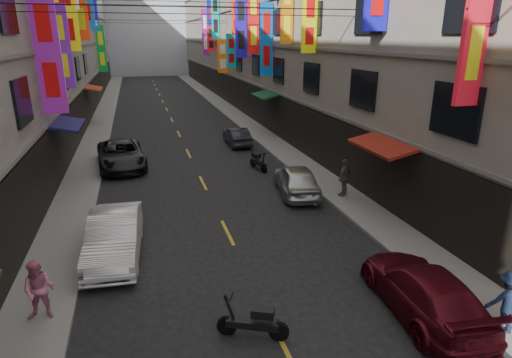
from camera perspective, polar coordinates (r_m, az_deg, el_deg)
sidewalk_left at (r=39.24m, az=-19.97°, el=7.08°), size 2.00×90.00×0.12m
sidewalk_right at (r=40.12m, az=-2.51°, el=8.39°), size 2.00×90.00×0.12m
building_row_left at (r=39.62m, az=-30.72°, el=19.56°), size 10.14×90.00×19.00m
building_row_right at (r=41.35m, az=6.02°, el=21.72°), size 10.14×90.00×19.00m
haze_block at (r=88.63m, az=-14.60°, el=20.45°), size 18.00×8.00×22.00m
shop_signage at (r=32.29m, az=-11.24°, el=21.61°), size 14.00×55.00×11.66m
street_awnings at (r=22.91m, az=-11.29°, el=7.90°), size 13.99×35.20×0.41m
overhead_cables at (r=26.71m, az=-10.00°, el=21.93°), size 14.00×38.04×1.24m
lane_markings at (r=36.30m, az=-10.74°, el=6.93°), size 0.12×80.20×0.01m
scooter_crossing at (r=11.00m, az=-0.28°, el=-18.53°), size 1.68×0.91×1.14m
scooter_far_right at (r=23.79m, az=0.29°, el=2.30°), size 0.65×1.78×1.14m
car_left_mid at (r=15.09m, az=-18.36°, el=-7.25°), size 1.89×4.69×1.51m
car_left_far at (r=25.27m, az=-17.54°, el=3.10°), size 2.92×5.51×1.48m
car_right_near at (r=12.52m, az=21.43°, el=-13.66°), size 2.29×4.79×1.35m
car_right_mid at (r=20.08m, az=5.42°, el=-0.06°), size 2.31×4.38×1.42m
car_right_far at (r=29.29m, az=-2.56°, el=5.70°), size 1.29×3.66×1.20m
pedestrian_lfar at (r=12.51m, az=-26.94°, el=-13.07°), size 0.87×0.66×1.64m
pedestrian_rnear at (r=12.43m, az=30.65°, el=-13.92°), size 1.19×0.93×1.64m
pedestrian_rfar at (r=19.80m, az=11.71°, el=0.21°), size 1.16×1.08×1.74m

